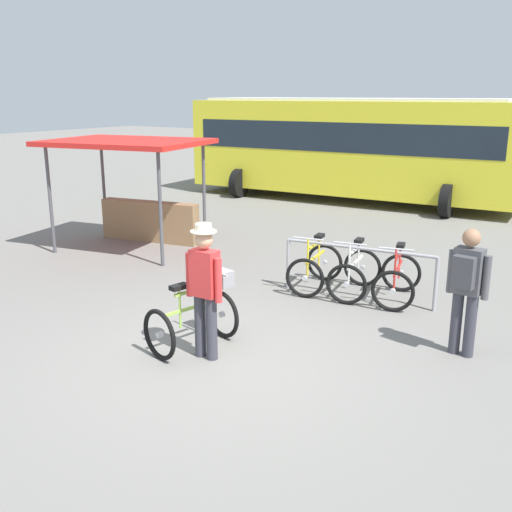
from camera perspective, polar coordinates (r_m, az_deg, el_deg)
The scene contains 10 objects.
ground_plane at distance 7.59m, azimuth -3.81°, elevation -9.74°, with size 80.00×80.00×0.00m, color slate.
bike_rack_rail at distance 9.59m, azimuth 9.81°, elevation -0.47°, with size 2.50×0.27×0.88m.
racked_bike_yellow at distance 10.08m, azimuth 5.70°, elevation -1.13°, with size 0.80×1.17×0.97m.
racked_bike_white at distance 9.86m, azimuth 9.48°, elevation -1.66°, with size 0.81×1.16×0.97m.
racked_bike_red at distance 9.68m, azimuth 13.42°, elevation -2.19°, with size 0.87×1.21×0.97m.
featured_bicycle at distance 7.79m, azimuth -5.67°, elevation -5.58°, with size 0.91×1.25×0.97m.
person_with_featured_bike at distance 7.28m, azimuth -4.95°, elevation -2.87°, with size 0.53×0.32×1.72m.
pedestrian_with_backpack at distance 7.77m, azimuth 19.56°, elevation -2.62°, with size 0.53×0.37×1.64m.
bus_distant at distance 18.60m, azimuth 9.13°, elevation 10.63°, with size 10.08×3.64×3.08m.
market_stall at distance 13.01m, azimuth -11.32°, elevation 7.02°, with size 3.45×2.80×2.30m.
Camera 1 is at (4.08, -5.54, 3.22)m, focal length 41.63 mm.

